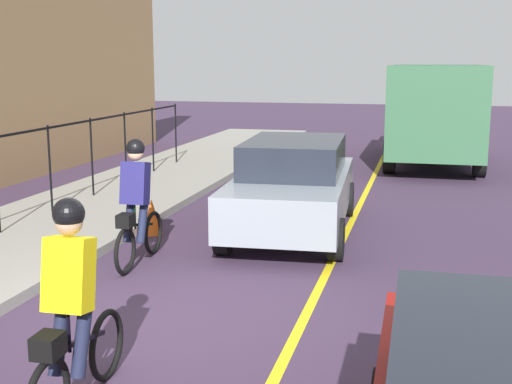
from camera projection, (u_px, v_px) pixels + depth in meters
name	position (u px, v px, depth m)	size (l,w,h in m)	color
ground_plane	(157.00, 321.00, 7.69)	(80.00, 80.00, 0.00)	#3C2B42
lane_line_centre	(296.00, 335.00, 7.31)	(36.00, 0.12, 0.01)	yellow
cyclist_lead	(72.00, 308.00, 5.57)	(1.71, 0.37, 1.83)	black
cyclist_follow	(136.00, 203.00, 9.64)	(1.71, 0.37, 1.83)	black
parked_sedan_rear	(293.00, 185.00, 11.54)	(4.50, 2.14, 1.58)	gray
box_truck_background	(436.00, 110.00, 18.98)	(6.71, 2.54, 2.78)	#31603F
traffic_cone_near	(152.00, 217.00, 11.51)	(0.36, 0.36, 0.61)	#E75B16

